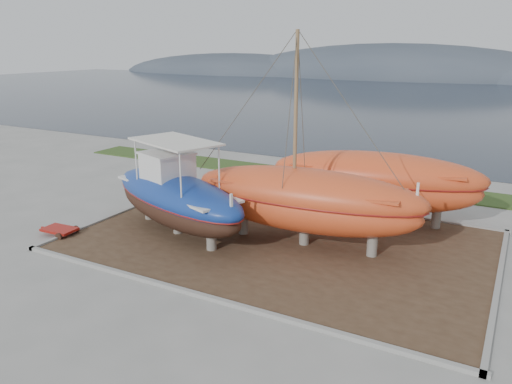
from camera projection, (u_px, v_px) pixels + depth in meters
The scene contains 11 objects.
ground at pixel (235, 275), 19.48m from camera, with size 140.00×140.00×0.00m, color gray.
dirt_patch at pixel (280, 241), 22.84m from camera, with size 18.00×12.00×0.06m, color #422D1E.
curb_frame at pixel (280, 240), 22.82m from camera, with size 18.60×12.60×0.15m, color gray, non-canonical shape.
grass_strip at pixel (357, 182), 32.52m from camera, with size 44.00×3.00×0.08m, color #284219.
sea at pixel (463, 102), 78.43m from camera, with size 260.00×100.00×0.04m, color black, non-canonical shape.
mountain_ridge at pixel (491, 80), 124.76m from camera, with size 200.00×36.00×20.00m, color #333D49, non-canonical shape.
blue_caique at pixel (176, 188), 23.09m from camera, with size 9.29×2.90×4.46m, color navy, non-canonical shape.
white_dinghy at pixel (202, 201), 26.56m from camera, with size 3.89×1.46×1.17m, color silver, non-canonical shape.
orange_sailboat at pixel (307, 143), 21.09m from camera, with size 10.54×3.11×9.19m, color #D24820, non-canonical shape.
orange_bare_hull at pixel (375, 188), 24.89m from camera, with size 10.48×3.14×3.44m, color #D24820, non-canonical shape.
red_trailer at pixel (60, 231), 23.57m from camera, with size 2.35×1.18×0.33m, color #A81A12, non-canonical shape.
Camera 1 is at (9.20, -15.19, 8.67)m, focal length 35.00 mm.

